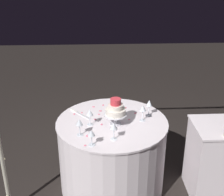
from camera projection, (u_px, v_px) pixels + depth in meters
ground_plane at (112, 185)px, 3.36m from camera, size 12.00×12.00×0.00m
decorative_arch at (114, 52)px, 2.41m from camera, size 2.06×0.06×2.47m
main_table at (112, 155)px, 3.20m from camera, size 1.10×1.10×0.78m
side_table at (214, 160)px, 3.10m from camera, size 0.49×0.49×0.79m
tiered_cake at (116, 110)px, 2.93m from camera, size 0.22×0.22×0.27m
wine_glass_0 at (91, 134)px, 2.61m from camera, size 0.07×0.07×0.15m
wine_glass_1 at (149, 104)px, 3.10m from camera, size 0.06×0.06×0.17m
wine_glass_2 at (114, 127)px, 2.69m from camera, size 0.06×0.06×0.16m
wine_glass_3 at (143, 109)px, 3.00m from camera, size 0.07×0.07×0.17m
wine_glass_4 at (90, 113)px, 2.92m from camera, size 0.07×0.07×0.17m
wine_glass_5 at (79, 123)px, 2.75m from camera, size 0.06×0.06×0.17m
cake_knife at (79, 113)px, 3.19m from camera, size 0.21×0.23×0.01m
rose_petal_0 at (99, 114)px, 3.17m from camera, size 0.03×0.03×0.00m
rose_petal_1 at (122, 107)px, 3.33m from camera, size 0.02×0.03×0.00m
rose_petal_2 at (129, 120)px, 3.07m from camera, size 0.03×0.03×0.00m
rose_petal_3 at (82, 113)px, 3.21m from camera, size 0.02×0.03×0.00m
rose_petal_4 at (115, 114)px, 3.17m from camera, size 0.03×0.03×0.00m
rose_petal_5 at (102, 124)px, 2.98m from camera, size 0.02×0.03×0.00m
rose_petal_6 at (135, 113)px, 3.20m from camera, size 0.04×0.04×0.00m
rose_petal_7 at (124, 117)px, 3.11m from camera, size 0.04×0.04×0.00m
rose_petal_8 at (88, 136)px, 2.79m from camera, size 0.04×0.04×0.00m
rose_petal_9 at (103, 105)px, 3.37m from camera, size 0.03×0.03×0.00m
rose_petal_10 at (93, 107)px, 3.33m from camera, size 0.04×0.03×0.00m
rose_petal_11 at (95, 119)px, 3.07m from camera, size 0.04×0.03×0.00m
rose_petal_12 at (110, 105)px, 3.38m from camera, size 0.03×0.03×0.00m
rose_petal_13 at (100, 111)px, 3.24m from camera, size 0.04×0.03×0.00m
rose_petal_14 at (85, 145)px, 2.65m from camera, size 0.03×0.03×0.00m
rose_petal_15 at (74, 114)px, 3.18m from camera, size 0.02×0.03×0.00m
rose_petal_16 at (125, 108)px, 3.31m from camera, size 0.03×0.04×0.00m
rose_petal_17 at (112, 117)px, 3.12m from camera, size 0.04×0.04×0.00m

